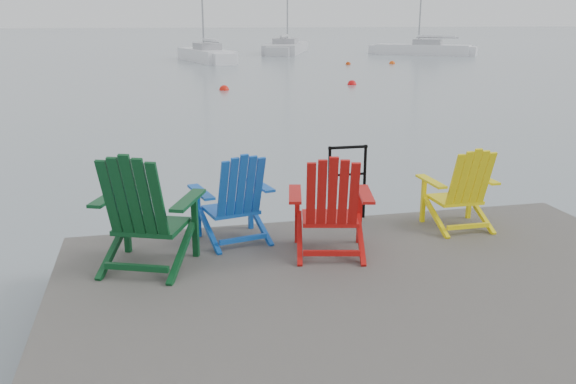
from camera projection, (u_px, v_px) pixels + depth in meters
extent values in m
plane|color=gray|center=(406.00, 365.00, 5.17)|extent=(400.00, 400.00, 0.00)
cube|color=#2D2B28|center=(409.00, 323.00, 5.06)|extent=(6.00, 5.00, 0.20)
cylinder|color=black|center=(97.00, 313.00, 6.73)|extent=(0.26, 0.26, 1.20)
cylinder|color=black|center=(331.00, 290.00, 7.31)|extent=(0.26, 0.26, 1.20)
cylinder|color=black|center=(531.00, 270.00, 7.89)|extent=(0.26, 0.26, 1.20)
cylinder|color=black|center=(329.00, 184.00, 7.21)|extent=(0.04, 0.04, 0.90)
cylinder|color=black|center=(364.00, 182.00, 7.30)|extent=(0.04, 0.04, 0.90)
cylinder|color=black|center=(348.00, 147.00, 7.14)|extent=(0.48, 0.04, 0.04)
cylinder|color=black|center=(347.00, 175.00, 7.23)|extent=(0.44, 0.03, 0.03)
cube|color=#0B3C1B|center=(152.00, 226.00, 5.96)|extent=(0.78, 0.74, 0.05)
cube|color=#0B3C1B|center=(126.00, 222.00, 6.24)|extent=(0.07, 0.07, 0.65)
cube|color=#0B3C1B|center=(195.00, 226.00, 6.13)|extent=(0.07, 0.07, 0.65)
cube|color=#0B3C1B|center=(110.00, 196.00, 5.92)|extent=(0.40, 0.71, 0.03)
cube|color=#0B3C1B|center=(188.00, 200.00, 5.79)|extent=(0.40, 0.71, 0.03)
cube|color=#0B3C1B|center=(133.00, 199.00, 5.49)|extent=(0.64, 0.49, 0.80)
cube|color=#114DB2|center=(231.00, 210.00, 6.65)|extent=(0.62, 0.57, 0.04)
cube|color=#114DB2|center=(198.00, 212.00, 6.70)|extent=(0.06, 0.06, 0.56)
cube|color=#114DB2|center=(251.00, 205.00, 6.96)|extent=(0.06, 0.06, 0.56)
cube|color=#114DB2|center=(201.00, 192.00, 6.43)|extent=(0.25, 0.62, 0.03)
cube|color=#114DB2|center=(260.00, 185.00, 6.71)|extent=(0.25, 0.62, 0.03)
cube|color=#114DB2|center=(241.00, 188.00, 6.28)|extent=(0.53, 0.36, 0.68)
cube|color=#B9100D|center=(330.00, 218.00, 6.30)|extent=(0.66, 0.61, 0.04)
cube|color=#B9100D|center=(297.00, 216.00, 6.52)|extent=(0.06, 0.06, 0.59)
cube|color=#B9100D|center=(359.00, 216.00, 6.52)|extent=(0.06, 0.06, 0.59)
cube|color=#B9100D|center=(295.00, 194.00, 6.21)|extent=(0.27, 0.66, 0.03)
cube|color=#B9100D|center=(365.00, 194.00, 6.21)|extent=(0.27, 0.66, 0.03)
cube|color=#B9100D|center=(332.00, 195.00, 5.88)|extent=(0.57, 0.38, 0.73)
cube|color=yellow|center=(455.00, 199.00, 7.07)|extent=(0.52, 0.46, 0.04)
cube|color=yellow|center=(423.00, 200.00, 7.19)|extent=(0.05, 0.05, 0.54)
cube|color=yellow|center=(470.00, 197.00, 7.33)|extent=(0.05, 0.05, 0.54)
cube|color=yellow|center=(431.00, 181.00, 6.91)|extent=(0.12, 0.59, 0.03)
cube|color=yellow|center=(483.00, 178.00, 7.06)|extent=(0.12, 0.59, 0.03)
cube|color=yellow|center=(471.00, 179.00, 6.69)|extent=(0.48, 0.25, 0.66)
cube|color=white|center=(206.00, 57.00, 41.95)|extent=(3.48, 7.90, 1.10)
cube|color=#9E9EA3|center=(207.00, 47.00, 41.42)|extent=(1.82, 2.53, 0.55)
cube|color=silver|center=(287.00, 50.00, 52.31)|extent=(6.04, 10.48, 1.10)
cube|color=#9E9EA3|center=(286.00, 42.00, 51.64)|extent=(2.81, 3.51, 0.55)
cube|color=white|center=(423.00, 52.00, 49.39)|extent=(7.16, 5.86, 1.10)
cube|color=#9E9EA3|center=(428.00, 43.00, 49.06)|extent=(2.59, 2.39, 0.55)
sphere|color=red|center=(352.00, 85.00, 27.03)|extent=(0.40, 0.40, 0.40)
sphere|color=red|center=(224.00, 90.00, 25.01)|extent=(0.41, 0.41, 0.41)
sphere|color=#EA4D0D|center=(392.00, 64.00, 39.53)|extent=(0.39, 0.39, 0.39)
sphere|color=#B8370A|center=(348.00, 64.00, 38.94)|extent=(0.34, 0.34, 0.34)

